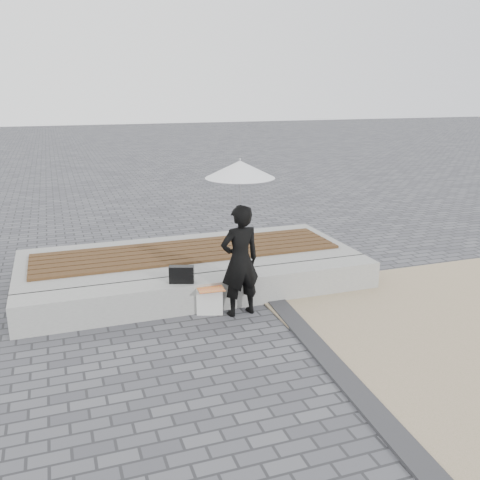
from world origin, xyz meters
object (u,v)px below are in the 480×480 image
seating_ledge (210,291)px  woman (240,261)px  parasol (240,169)px  canvas_tote (210,301)px  handbag (182,274)px

seating_ledge → woman: woman is taller
parasol → canvas_tote: (-0.37, 0.14, -1.71)m
canvas_tote → parasol: bearing=-3.0°
woman → handbag: 0.79m
parasol → handbag: size_ratio=3.42×
parasol → handbag: parasol is taller
parasol → canvas_tote: parasol is taller
woman → parasol: 1.16m
seating_ledge → canvas_tote: seating_ledge is taller
seating_ledge → woman: bearing=-53.9°
woman → seating_ledge: bearing=-61.4°
canvas_tote → woman: bearing=-3.0°
seating_ledge → handbag: (-0.40, -0.07, 0.31)m
seating_ledge → canvas_tote: size_ratio=14.10×
seating_ledge → canvas_tote: (-0.08, -0.26, -0.02)m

